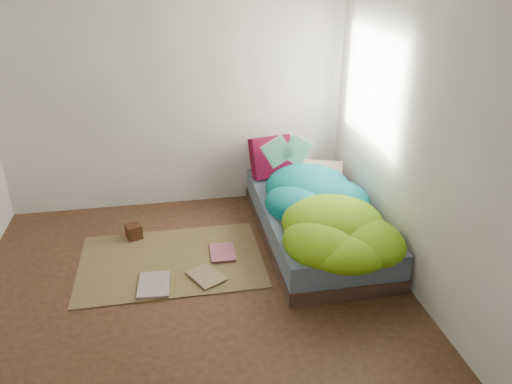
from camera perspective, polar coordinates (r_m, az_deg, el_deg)
ground at (r=4.09m, az=-7.26°, el=-11.83°), size 3.50×3.50×0.00m
room_walls at (r=3.38m, az=-8.57°, el=10.83°), size 3.54×3.54×2.62m
bed at (r=4.78m, az=6.77°, el=-3.44°), size 1.00×2.00×0.34m
duvet at (r=4.44m, az=7.80°, el=-0.91°), size 0.96×1.84×0.34m
rug at (r=4.54m, az=-9.66°, el=-7.76°), size 1.60×1.10×0.01m
pillow_floral at (r=5.27m, az=6.91°, el=2.18°), size 0.61×0.49×0.12m
pillow_magenta at (r=5.23m, az=1.74°, el=4.03°), size 0.45×0.22×0.43m
open_book at (r=4.93m, az=3.65°, el=5.77°), size 0.42×0.09×0.26m
wooden_box at (r=4.91m, az=-13.78°, el=-4.41°), size 0.17×0.17×0.13m
floor_book_a at (r=4.24m, az=-13.32°, el=-10.40°), size 0.28×0.37×0.03m
floor_book_b at (r=4.55m, az=-5.29°, el=-7.07°), size 0.23×0.31×0.03m
floor_book_c at (r=4.22m, az=-7.02°, el=-10.11°), size 0.35×0.38×0.02m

